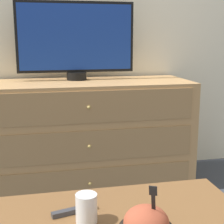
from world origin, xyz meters
TOP-DOWN VIEW (x-y plane):
  - ground_plane at (0.00, 0.00)m, footprint 12.00×12.00m
  - wall_back at (0.00, 0.03)m, footprint 12.00×0.05m
  - dresser at (0.13, -0.31)m, footprint 1.56×0.58m
  - tv at (0.09, -0.20)m, footprint 0.86×0.15m
  - drink_cup at (-0.04, -1.70)m, footprint 0.07×0.07m
  - remote_control at (-0.08, -1.63)m, footprint 0.16×0.06m

SIDE VIEW (x-z plane):
  - ground_plane at x=0.00m, z-range 0.00..0.00m
  - dresser at x=0.13m, z-range 0.00..0.79m
  - remote_control at x=-0.08m, z-range 0.49..0.51m
  - drink_cup at x=-0.04m, z-range 0.48..0.58m
  - tv at x=0.09m, z-range 0.81..1.37m
  - wall_back at x=0.00m, z-range 0.00..2.60m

